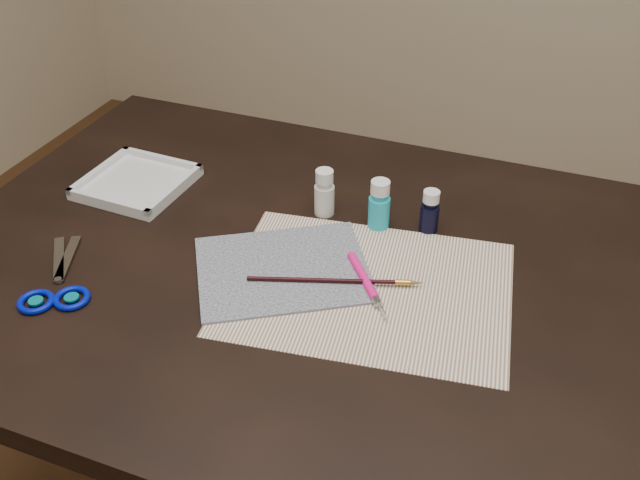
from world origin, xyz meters
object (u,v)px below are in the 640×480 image
(canvas, at_px, (283,269))
(paint_bottle_white, at_px, (324,192))
(paint_bottle_cyan, at_px, (379,204))
(paper, at_px, (368,288))
(palette_tray, at_px, (137,182))
(paint_bottle_navy, at_px, (430,211))
(scissors, at_px, (55,273))

(canvas, bearing_deg, paint_bottle_white, 89.17)
(paint_bottle_cyan, bearing_deg, canvas, -120.98)
(paper, relative_size, paint_bottle_cyan, 4.80)
(canvas, height_order, palette_tray, palette_tray)
(paper, relative_size, paint_bottle_white, 5.00)
(paint_bottle_navy, bearing_deg, paper, -104.44)
(paper, xyz_separation_m, paint_bottle_navy, (0.05, 0.19, 0.04))
(paper, relative_size, canvas, 1.62)
(paint_bottle_cyan, xyz_separation_m, palette_tray, (-0.46, -0.04, -0.03))
(paper, bearing_deg, palette_tray, 165.62)
(canvas, xyz_separation_m, scissors, (-0.33, -0.14, 0.00))
(paint_bottle_white, distance_m, paint_bottle_navy, 0.19)
(paint_bottle_cyan, xyz_separation_m, paint_bottle_navy, (0.08, 0.02, -0.01))
(paint_bottle_cyan, bearing_deg, paint_bottle_white, 177.08)
(scissors, bearing_deg, paint_bottle_navy, -94.09)
(scissors, bearing_deg, paper, -109.37)
(palette_tray, bearing_deg, paint_bottle_white, 6.86)
(paper, xyz_separation_m, paint_bottle_white, (-0.14, 0.17, 0.04))
(paint_bottle_white, xyz_separation_m, paint_bottle_cyan, (0.10, -0.01, 0.00))
(paint_bottle_white, bearing_deg, scissors, -136.11)
(canvas, relative_size, paint_bottle_cyan, 2.96)
(canvas, bearing_deg, paint_bottle_navy, 45.93)
(paper, relative_size, paint_bottle_navy, 5.58)
(paper, distance_m, scissors, 0.50)
(paper, bearing_deg, paint_bottle_cyan, 102.10)
(canvas, relative_size, paint_bottle_navy, 3.44)
(scissors, xyz_separation_m, palette_tray, (-0.03, 0.28, 0.01))
(palette_tray, bearing_deg, scissors, -84.36)
(paper, height_order, palette_tray, palette_tray)
(paint_bottle_navy, xyz_separation_m, palette_tray, (-0.55, -0.06, -0.03))
(paint_bottle_white, distance_m, scissors, 0.47)
(paper, xyz_separation_m, scissors, (-0.47, -0.15, 0.00))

